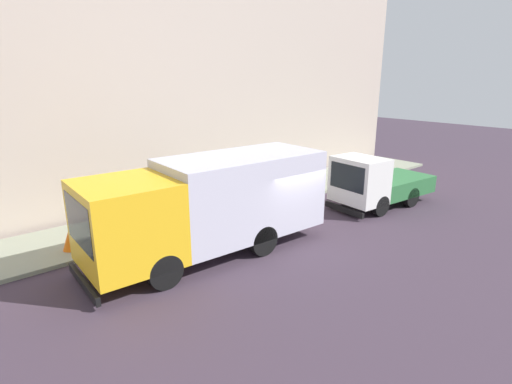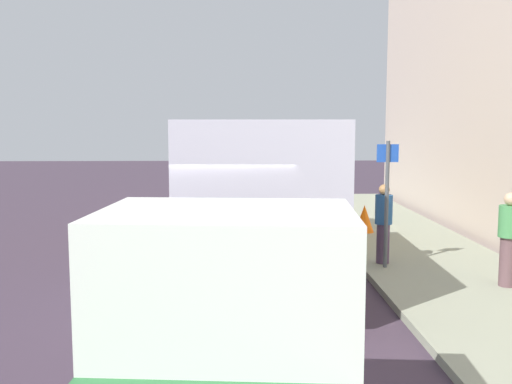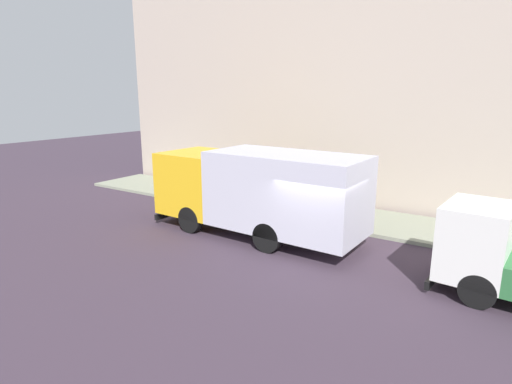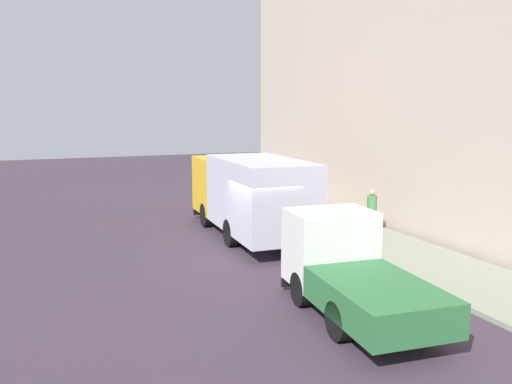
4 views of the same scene
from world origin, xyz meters
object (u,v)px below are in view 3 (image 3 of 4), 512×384
at_px(pedestrian_standing, 349,191).
at_px(street_sign_post, 299,180).
at_px(large_utility_truck, 257,189).
at_px(pedestrian_walking, 291,194).
at_px(traffic_cone_orange, 227,194).

bearing_deg(pedestrian_standing, street_sign_post, -160.38).
distance_m(large_utility_truck, street_sign_post, 2.56).
bearing_deg(street_sign_post, pedestrian_standing, -38.09).
bearing_deg(pedestrian_walking, pedestrian_standing, 39.44).
height_order(large_utility_truck, pedestrian_walking, large_utility_truck).
xyz_separation_m(pedestrian_walking, street_sign_post, (-0.04, -0.36, 0.65)).
height_order(large_utility_truck, street_sign_post, large_utility_truck).
xyz_separation_m(pedestrian_walking, pedestrian_standing, (1.82, -1.82, 0.01)).
xyz_separation_m(pedestrian_standing, traffic_cone_orange, (-1.44, 5.37, -0.53)).
height_order(large_utility_truck, traffic_cone_orange, large_utility_truck).
height_order(large_utility_truck, pedestrian_standing, large_utility_truck).
bearing_deg(large_utility_truck, street_sign_post, -5.93).
bearing_deg(street_sign_post, traffic_cone_orange, 83.89).
height_order(pedestrian_standing, street_sign_post, street_sign_post).
bearing_deg(large_utility_truck, pedestrian_standing, -20.27).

